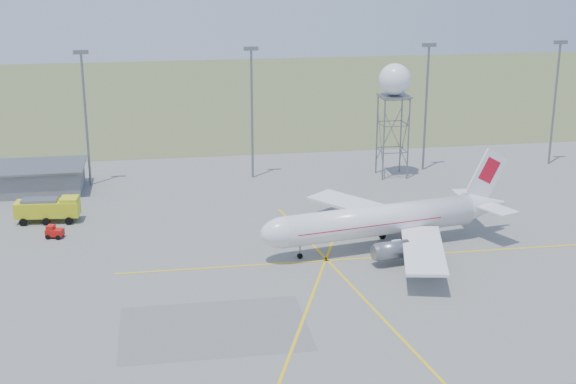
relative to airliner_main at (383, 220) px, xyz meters
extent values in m
cube|color=#546839|center=(-1.88, 106.80, -3.41)|extent=(400.00, 120.00, 0.03)
cube|color=slate|center=(-46.88, 30.80, -1.62)|extent=(18.00, 9.00, 3.60)
cube|color=slate|center=(-46.88, 30.80, 0.33)|extent=(19.00, 10.00, 0.30)
cylinder|color=slate|center=(-36.88, 32.80, 6.58)|extent=(0.36, 0.36, 20.00)
cube|color=slate|center=(-36.88, 32.80, 16.78)|extent=(2.20, 0.50, 0.60)
cylinder|color=slate|center=(-11.88, 32.80, 6.58)|extent=(0.36, 0.36, 20.00)
cube|color=slate|center=(-11.88, 32.80, 16.78)|extent=(2.20, 0.50, 0.60)
cylinder|color=slate|center=(16.12, 32.80, 6.58)|extent=(0.36, 0.36, 20.00)
cube|color=slate|center=(16.12, 32.80, 16.78)|extent=(2.20, 0.50, 0.60)
cylinder|color=slate|center=(38.12, 32.80, 6.58)|extent=(0.36, 0.36, 20.00)
cube|color=slate|center=(38.12, 32.80, 16.78)|extent=(2.20, 0.50, 0.60)
cylinder|color=white|center=(-0.55, -0.11, 0.10)|extent=(24.36, 8.15, 3.71)
ellipsoid|color=white|center=(-12.39, -2.36, 0.10)|extent=(6.52, 4.75, 3.71)
cube|color=black|center=(-13.48, -2.57, 0.65)|extent=(1.76, 2.27, 0.90)
cone|color=white|center=(14.01, 2.67, 0.37)|extent=(6.16, 4.68, 3.71)
cube|color=white|center=(14.01, 2.67, 4.27)|extent=(5.88, 1.39, 6.97)
cube|color=red|center=(14.19, 2.71, 4.91)|extent=(3.19, 0.91, 3.58)
cube|color=white|center=(13.00, 5.50, 0.84)|extent=(3.87, 5.56, 0.17)
cube|color=white|center=(14.11, -0.33, 0.84)|extent=(3.87, 5.56, 0.17)
cube|color=white|center=(-0.75, 8.35, -0.83)|extent=(12.44, 14.54, 0.33)
cube|color=white|center=(2.37, -8.04, -0.83)|extent=(8.18, 15.47, 0.33)
cylinder|color=slate|center=(-2.47, 5.00, -1.66)|extent=(4.22, 2.82, 2.13)
cylinder|color=slate|center=(-0.46, -5.56, -1.66)|extent=(4.22, 2.82, 2.13)
cube|color=red|center=(-2.37, -0.45, 0.19)|extent=(18.91, 7.15, 0.11)
cylinder|color=black|center=(-10.57, -2.01, -3.01)|extent=(0.76, 0.76, 0.83)
cube|color=black|center=(1.27, 0.24, -3.01)|extent=(1.95, 5.63, 0.83)
cylinder|color=slate|center=(1.27, 0.24, -2.59)|extent=(0.26, 0.26, 1.67)
cylinder|color=slate|center=(7.96, 28.09, 2.99)|extent=(0.24, 0.24, 12.82)
cylinder|color=slate|center=(11.90, 28.09, 2.99)|extent=(0.24, 0.24, 12.82)
cylinder|color=slate|center=(11.90, 32.04, 2.99)|extent=(0.24, 0.24, 12.82)
cylinder|color=slate|center=(7.96, 32.04, 2.99)|extent=(0.24, 0.24, 12.82)
cube|color=slate|center=(9.93, 30.07, 9.40)|extent=(4.55, 4.55, 0.25)
sphere|color=white|center=(9.93, 30.07, 11.96)|extent=(4.93, 4.93, 4.93)
cube|color=#CACA17|center=(-41.25, 16.25, -1.59)|extent=(8.47, 3.41, 2.02)
cube|color=#CACA17|center=(-38.31, 16.01, -0.76)|extent=(2.41, 2.74, 1.29)
cube|color=black|center=(-37.67, 15.96, -0.67)|extent=(0.28, 2.39, 0.92)
cube|color=slate|center=(-42.16, 16.32, -0.39)|extent=(4.76, 2.57, 0.37)
cube|color=#B6100D|center=(-39.72, 9.85, -2.71)|extent=(2.38, 1.86, 0.85)
cube|color=#B6100D|center=(-40.17, 9.99, -2.05)|extent=(1.14, 1.33, 0.47)
camera|label=1|loc=(-26.21, -88.07, 32.01)|focal=50.00mm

